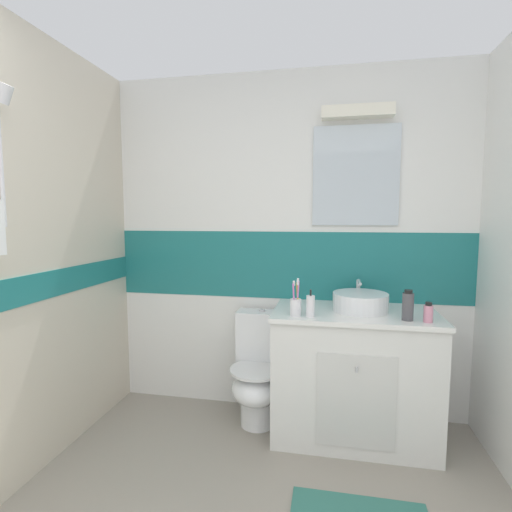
{
  "coord_description": "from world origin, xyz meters",
  "views": [
    {
      "loc": [
        0.31,
        -0.4,
        1.45
      ],
      "look_at": [
        -0.13,
        1.88,
        1.22
      ],
      "focal_mm": 26.79,
      "sensor_mm": 36.0,
      "label": 1
    }
  ],
  "objects_px": {
    "sink_basin": "(360,301)",
    "mouthwash_bottle": "(408,306)",
    "soap_dispenser": "(310,306)",
    "toothbrush_cup": "(296,306)",
    "toilet": "(259,372)",
    "lotion_bottle_short": "(428,313)"
  },
  "relations": [
    {
      "from": "soap_dispenser",
      "to": "mouthwash_bottle",
      "type": "bearing_deg",
      "value": 2.89
    },
    {
      "from": "mouthwash_bottle",
      "to": "lotion_bottle_short",
      "type": "xyz_separation_m",
      "value": [
        0.11,
        -0.02,
        -0.03
      ]
    },
    {
      "from": "soap_dispenser",
      "to": "lotion_bottle_short",
      "type": "xyz_separation_m",
      "value": [
        0.68,
        0.01,
        -0.01
      ]
    },
    {
      "from": "toilet",
      "to": "soap_dispenser",
      "type": "distance_m",
      "value": 0.71
    },
    {
      "from": "mouthwash_bottle",
      "to": "soap_dispenser",
      "type": "bearing_deg",
      "value": -177.11
    },
    {
      "from": "toothbrush_cup",
      "to": "mouthwash_bottle",
      "type": "relative_size",
      "value": 1.28
    },
    {
      "from": "toilet",
      "to": "toothbrush_cup",
      "type": "bearing_deg",
      "value": -41.47
    },
    {
      "from": "toothbrush_cup",
      "to": "soap_dispenser",
      "type": "distance_m",
      "value": 0.09
    },
    {
      "from": "sink_basin",
      "to": "soap_dispenser",
      "type": "bearing_deg",
      "value": -144.89
    },
    {
      "from": "sink_basin",
      "to": "toilet",
      "type": "relative_size",
      "value": 0.51
    },
    {
      "from": "toothbrush_cup",
      "to": "lotion_bottle_short",
      "type": "height_order",
      "value": "toothbrush_cup"
    },
    {
      "from": "sink_basin",
      "to": "lotion_bottle_short",
      "type": "relative_size",
      "value": 3.37
    },
    {
      "from": "sink_basin",
      "to": "mouthwash_bottle",
      "type": "xyz_separation_m",
      "value": [
        0.26,
        -0.19,
        0.02
      ]
    },
    {
      "from": "toilet",
      "to": "lotion_bottle_short",
      "type": "distance_m",
      "value": 1.2
    },
    {
      "from": "sink_basin",
      "to": "lotion_bottle_short",
      "type": "height_order",
      "value": "sink_basin"
    },
    {
      "from": "sink_basin",
      "to": "mouthwash_bottle",
      "type": "distance_m",
      "value": 0.32
    },
    {
      "from": "sink_basin",
      "to": "toothbrush_cup",
      "type": "xyz_separation_m",
      "value": [
        -0.4,
        -0.21,
        0.0
      ]
    },
    {
      "from": "lotion_bottle_short",
      "to": "toothbrush_cup",
      "type": "bearing_deg",
      "value": 179.97
    },
    {
      "from": "lotion_bottle_short",
      "to": "mouthwash_bottle",
      "type": "bearing_deg",
      "value": 168.6
    },
    {
      "from": "sink_basin",
      "to": "mouthwash_bottle",
      "type": "bearing_deg",
      "value": -36.43
    },
    {
      "from": "mouthwash_bottle",
      "to": "sink_basin",
      "type": "bearing_deg",
      "value": 143.57
    },
    {
      "from": "soap_dispenser",
      "to": "sink_basin",
      "type": "bearing_deg",
      "value": 35.11
    }
  ]
}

